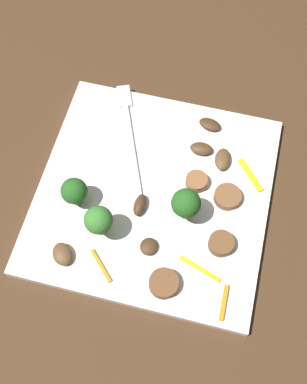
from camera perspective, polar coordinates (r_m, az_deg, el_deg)
ground_plane at (r=0.60m, az=0.00°, el=-0.49°), size 1.40×1.40×0.00m
plate at (r=0.59m, az=0.00°, el=-0.25°), size 0.28×0.28×0.01m
fork at (r=0.63m, az=-2.84°, el=7.16°), size 0.17×0.08×0.00m
broccoli_floret_0 at (r=0.56m, az=-9.46°, el=0.06°), size 0.03×0.03×0.04m
broccoli_floret_1 at (r=0.54m, az=-6.60°, el=-3.40°), size 0.03×0.03×0.05m
broccoli_floret_2 at (r=0.54m, az=3.91°, el=-1.38°), size 0.03×0.03×0.05m
sausage_slice_0 at (r=0.58m, az=8.85°, el=-0.56°), size 0.04×0.04×0.01m
sausage_slice_1 at (r=0.54m, az=1.24°, el=-10.89°), size 0.05×0.05×0.01m
sausage_slice_2 at (r=0.59m, az=5.16°, el=1.26°), size 0.04×0.04×0.01m
sausage_slice_3 at (r=0.56m, az=8.09°, el=-6.12°), size 0.04×0.04×0.01m
mushroom_0 at (r=0.61m, az=8.28°, el=3.89°), size 0.03×0.02×0.01m
mushroom_1 at (r=0.56m, az=-10.84°, el=-7.31°), size 0.04×0.04×0.01m
mushroom_2 at (r=0.61m, az=5.76°, el=5.17°), size 0.02×0.03×0.01m
mushroom_3 at (r=0.57m, az=-1.64°, el=-1.55°), size 0.03×0.01×0.01m
mushroom_4 at (r=0.63m, az=6.78°, el=8.02°), size 0.02×0.03×0.01m
mushroom_5 at (r=0.56m, az=-0.55°, el=-6.54°), size 0.02×0.02×0.01m
pepper_strip_0 at (r=0.55m, az=5.56°, el=-9.12°), size 0.02×0.05×0.00m
pepper_strip_1 at (r=0.61m, az=11.53°, el=1.99°), size 0.04×0.04×0.00m
pepper_strip_2 at (r=0.55m, az=-6.31°, el=-8.76°), size 0.03×0.03×0.00m
pepper_strip_3 at (r=0.55m, az=8.41°, el=-12.96°), size 0.04×0.01×0.00m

